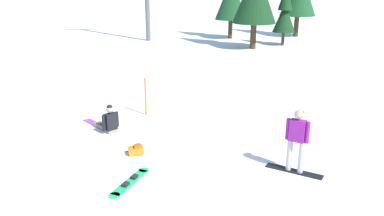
# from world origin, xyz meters

# --- Properties ---
(ground_plane) EXTENTS (800.00, 800.00, 0.00)m
(ground_plane) POSITION_xyz_m (0.00, 0.00, 0.00)
(ground_plane) COLOR white
(snowboarder_foreground) EXTENTS (1.46, 1.03, 1.76)m
(snowboarder_foreground) POSITION_xyz_m (3.35, 0.63, 0.93)
(snowboarder_foreground) COLOR black
(snowboarder_foreground) RESTS_ON ground_plane
(snowboarder_midground) EXTENTS (1.47, 1.54, 0.97)m
(snowboarder_midground) POSITION_xyz_m (-2.22, 3.67, 0.34)
(snowboarder_midground) COLOR gray
(snowboarder_midground) RESTS_ON ground_plane
(loose_snowboard_near_left) EXTENTS (0.95, 1.67, 0.09)m
(loose_snowboard_near_left) POSITION_xyz_m (-1.01, 0.10, 0.02)
(loose_snowboard_near_left) COLOR #19B259
(loose_snowboard_near_left) RESTS_ON ground_plane
(backpack_orange) EXTENTS (0.55, 0.40, 0.31)m
(backpack_orange) POSITION_xyz_m (-1.05, 1.79, 0.14)
(backpack_orange) COLOR orange
(backpack_orange) RESTS_ON ground_plane
(trail_marker_pole) EXTENTS (0.06, 0.06, 1.44)m
(trail_marker_pole) POSITION_xyz_m (-1.08, 5.28, 0.72)
(trail_marker_pole) COLOR orange
(trail_marker_pole) RESTS_ON ground_plane
(pine_tree_short) EXTENTS (1.64, 1.64, 4.51)m
(pine_tree_short) POSITION_xyz_m (7.63, 20.62, 2.46)
(pine_tree_short) COLOR #472D19
(pine_tree_short) RESTS_ON ground_plane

